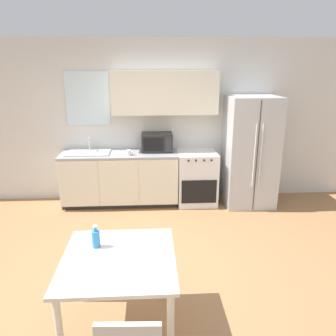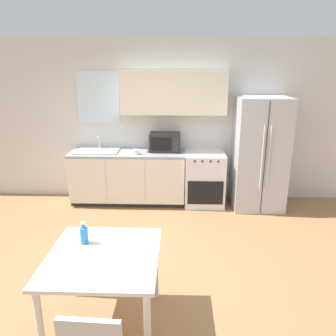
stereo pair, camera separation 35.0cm
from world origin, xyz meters
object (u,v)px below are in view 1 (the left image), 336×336
refrigerator (250,152)px  coffee_mug (129,153)px  microwave (157,142)px  dining_table (119,269)px  drink_bottle (96,238)px  oven_range (196,178)px

refrigerator → coffee_mug: 1.98m
refrigerator → microwave: 1.55m
dining_table → drink_bottle: drink_bottle is taller
dining_table → drink_bottle: (-0.21, 0.18, 0.19)m
drink_bottle → oven_range: bearing=64.6°
dining_table → refrigerator: bearing=55.4°
microwave → drink_bottle: bearing=-102.2°
microwave → dining_table: size_ratio=0.53×
oven_range → coffee_mug: coffee_mug is taller
refrigerator → dining_table: refrigerator is taller
microwave → drink_bottle: 2.85m
microwave → dining_table: microwave is taller
oven_range → dining_table: oven_range is taller
microwave → coffee_mug: bearing=-152.3°
oven_range → drink_bottle: size_ratio=4.32×
refrigerator → microwave: bearing=173.6°
microwave → coffee_mug: size_ratio=4.60×
oven_range → drink_bottle: (-1.26, -2.66, 0.38)m
oven_range → microwave: size_ratio=1.76×
microwave → coffee_mug: (-0.45, -0.24, -0.11)m
coffee_mug → dining_table: coffee_mug is taller
dining_table → drink_bottle: size_ratio=4.67×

